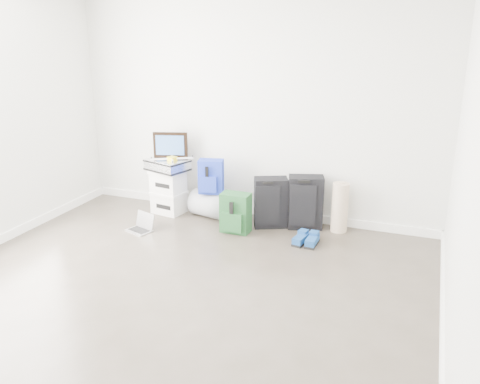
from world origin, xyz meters
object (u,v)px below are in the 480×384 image
at_px(large_suitcase, 270,203).
at_px(laptop, 142,226).
at_px(duffel_bag, 212,205).
at_px(carry_on, 305,202).
at_px(boxes_stack, 169,191).
at_px(briefcase, 167,165).

relative_size(large_suitcase, laptop, 1.77).
bearing_deg(duffel_bag, large_suitcase, 10.63).
bearing_deg(laptop, duffel_bag, 68.32).
relative_size(carry_on, laptop, 1.87).
relative_size(boxes_stack, briefcase, 1.16).
distance_m(duffel_bag, carry_on, 1.16).
height_order(duffel_bag, large_suitcase, large_suitcase).
bearing_deg(carry_on, boxes_stack, 166.47).
xyz_separation_m(duffel_bag, carry_on, (1.15, 0.07, 0.15)).
relative_size(large_suitcase, carry_on, 0.95).
xyz_separation_m(large_suitcase, carry_on, (0.39, 0.11, 0.02)).
xyz_separation_m(large_suitcase, laptop, (-1.35, -0.65, -0.25)).
bearing_deg(carry_on, duffel_bag, 166.38).
height_order(boxes_stack, carry_on, carry_on).
relative_size(boxes_stack, laptop, 1.66).
height_order(briefcase, laptop, briefcase).
relative_size(duffel_bag, carry_on, 0.85).
bearing_deg(duffel_bag, carry_on, 16.90).
bearing_deg(carry_on, laptop, -173.63).
bearing_deg(laptop, briefcase, 107.99).
xyz_separation_m(boxes_stack, duffel_bag, (0.58, 0.04, -0.12)).
distance_m(large_suitcase, carry_on, 0.40).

